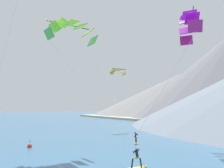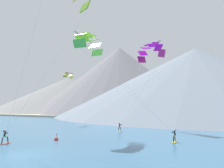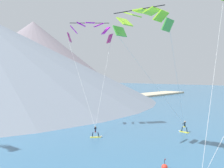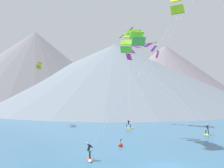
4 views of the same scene
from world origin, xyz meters
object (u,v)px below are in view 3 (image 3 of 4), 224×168
at_px(kitesurfer_mid_center, 97,134).
at_px(parafoil_kite_mid_center, 90,30).
at_px(kitesurfer_near_trail, 183,129).
at_px(parafoil_kite_near_trail, 142,19).
at_px(race_marker_buoy, 165,167).

distance_m(kitesurfer_mid_center, parafoil_kite_mid_center, 17.05).
relative_size(kitesurfer_near_trail, parafoil_kite_near_trail, 0.12).
xyz_separation_m(parafoil_kite_near_trail, race_marker_buoy, (-2.47, -4.25, -14.35)).
bearing_deg(kitesurfer_near_trail, parafoil_kite_near_trail, -174.69).
distance_m(parafoil_kite_near_trail, race_marker_buoy, 15.17).
height_order(kitesurfer_near_trail, parafoil_kite_mid_center, parafoil_kite_mid_center).
bearing_deg(kitesurfer_near_trail, kitesurfer_mid_center, 145.79).
xyz_separation_m(kitesurfer_mid_center, parafoil_kite_near_trail, (-1.59, -8.50, 14.07)).
xyz_separation_m(kitesurfer_near_trail, race_marker_buoy, (-14.87, -5.40, -0.37)).
relative_size(kitesurfer_near_trail, kitesurfer_mid_center, 1.08).
height_order(kitesurfer_near_trail, parafoil_kite_near_trail, parafoil_kite_near_trail).
xyz_separation_m(kitesurfer_near_trail, kitesurfer_mid_center, (-10.81, 7.35, -0.10)).
xyz_separation_m(kitesurfer_mid_center, race_marker_buoy, (-4.06, -12.75, -0.27)).
height_order(parafoil_kite_near_trail, parafoil_kite_mid_center, parafoil_kite_mid_center).
height_order(kitesurfer_mid_center, race_marker_buoy, kitesurfer_mid_center).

